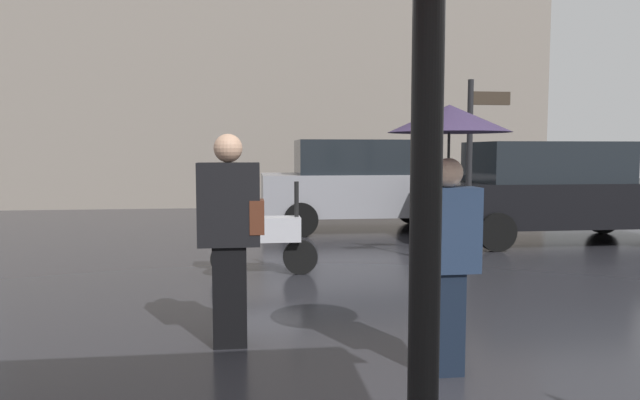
{
  "coord_description": "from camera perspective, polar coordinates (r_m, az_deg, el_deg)",
  "views": [
    {
      "loc": [
        -0.99,
        -2.4,
        1.64
      ],
      "look_at": [
        -0.21,
        3.88,
        1.1
      ],
      "focal_mm": 32.62,
      "sensor_mm": 36.0,
      "label": 1
    }
  ],
  "objects": [
    {
      "name": "pedestrian_with_umbrella",
      "position": [
        4.25,
        12.48,
        2.66
      ],
      "size": [
        0.87,
        0.87,
        1.96
      ],
      "rotation": [
        0.0,
        0.0,
        5.22
      ],
      "color": "black",
      "rests_on": "ground"
    },
    {
      "name": "pedestrian_with_bag",
      "position": [
        4.86,
        -8.76,
        -2.67
      ],
      "size": [
        0.54,
        0.24,
        1.78
      ],
      "rotation": [
        0.0,
        0.0,
        2.96
      ],
      "color": "black",
      "rests_on": "ground"
    },
    {
      "name": "parked_scooter",
      "position": [
        7.67,
        -5.83,
        -3.28
      ],
      "size": [
        1.41,
        0.32,
        1.23
      ],
      "rotation": [
        0.0,
        0.0,
        -0.06
      ],
      "color": "black",
      "rests_on": "ground"
    },
    {
      "name": "parked_car_left",
      "position": [
        11.23,
        21.83,
        0.83
      ],
      "size": [
        4.58,
        1.91,
        1.79
      ],
      "rotation": [
        0.0,
        0.0,
        3.33
      ],
      "color": "black",
      "rests_on": "ground"
    },
    {
      "name": "parked_car_right",
      "position": [
        11.98,
        3.78,
        1.55
      ],
      "size": [
        4.06,
        1.83,
        1.85
      ],
      "rotation": [
        0.0,
        0.0,
        0.21
      ],
      "color": "gray",
      "rests_on": "ground"
    },
    {
      "name": "street_signpost",
      "position": [
        8.24,
        14.48,
        4.37
      ],
      "size": [
        1.08,
        0.08,
        2.6
      ],
      "color": "black",
      "rests_on": "ground"
    }
  ]
}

